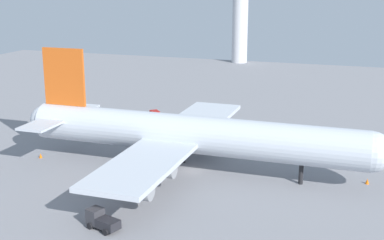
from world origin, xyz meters
TOP-DOWN VIEW (x-y plane):
  - ground_plane at (0.00, 0.00)m, footprint 241.82×241.82m
  - cargo_airplane at (-0.21, 0.00)m, footprint 60.45×49.46m
  - pushback_tractor at (-4.01, -23.23)m, footprint 4.86×3.33m
  - baggage_tug at (-18.58, 25.89)m, footprint 4.97×4.72m
  - safety_cone_nose at (27.20, 3.30)m, footprint 0.59×0.59m
  - safety_cone_tail at (-27.20, -2.47)m, footprint 0.57×0.57m
  - control_tower at (-21.01, 116.48)m, footprint 11.00×11.00m

SIDE VIEW (x-z plane):
  - ground_plane at x=0.00m, z-range 0.00..0.00m
  - safety_cone_tail at x=-27.20m, z-range 0.00..0.82m
  - safety_cone_nose at x=27.20m, z-range 0.00..0.84m
  - pushback_tractor at x=-4.01m, z-range -0.05..2.38m
  - baggage_tug at x=-18.58m, z-range -0.05..2.41m
  - cargo_airplane at x=-0.21m, z-range -3.44..15.67m
  - control_tower at x=-21.01m, z-range 3.84..35.58m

